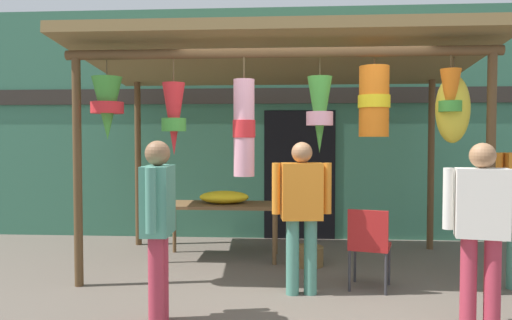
% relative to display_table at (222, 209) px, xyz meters
% --- Properties ---
extents(ground_plane, '(30.00, 30.00, 0.00)m').
position_rel_display_table_xyz_m(ground_plane, '(1.02, -1.31, -0.64)').
color(ground_plane, '#60564C').
extents(shop_facade, '(11.94, 0.29, 3.59)m').
position_rel_display_table_xyz_m(shop_facade, '(1.02, 1.48, 1.15)').
color(shop_facade, '#387056').
rests_on(shop_facade, ground_plane).
extents(market_stall_canopy, '(4.70, 2.57, 2.73)m').
position_rel_display_table_xyz_m(market_stall_canopy, '(0.79, -0.50, 1.70)').
color(market_stall_canopy, brown).
rests_on(market_stall_canopy, ground_plane).
extents(display_table, '(1.49, 0.68, 0.72)m').
position_rel_display_table_xyz_m(display_table, '(0.00, 0.00, 0.00)').
color(display_table, brown).
rests_on(display_table, ground_plane).
extents(flower_heap_on_table, '(0.64, 0.45, 0.16)m').
position_rel_display_table_xyz_m(flower_heap_on_table, '(0.04, 0.01, 0.15)').
color(flower_heap_on_table, yellow).
rests_on(flower_heap_on_table, display_table).
extents(folding_chair, '(0.49, 0.49, 0.84)m').
position_rel_display_table_xyz_m(folding_chair, '(1.69, -1.28, -0.14)').
color(folding_chair, '#AD1E1E').
rests_on(folding_chair, ground_plane).
extents(wicker_basket_by_table, '(0.39, 0.39, 0.23)m').
position_rel_display_table_xyz_m(wicker_basket_by_table, '(1.10, -0.31, -0.53)').
color(wicker_basket_by_table, brown).
rests_on(wicker_basket_by_table, ground_plane).
extents(customer_foreground, '(0.24, 0.59, 1.54)m').
position_rel_display_table_xyz_m(customer_foreground, '(-0.21, -2.35, 0.25)').
color(customer_foreground, '#B23347').
rests_on(customer_foreground, ground_plane).
extents(shopper_by_bananas, '(0.58, 0.30, 1.52)m').
position_rel_display_table_xyz_m(shopper_by_bananas, '(2.43, -2.26, 0.24)').
color(shopper_by_bananas, '#B23347').
rests_on(shopper_by_bananas, ground_plane).
extents(passerby_at_right, '(0.59, 0.26, 1.52)m').
position_rel_display_table_xyz_m(passerby_at_right, '(1.00, -1.45, 0.25)').
color(passerby_at_right, '#4C8E7A').
rests_on(passerby_at_right, ground_plane).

